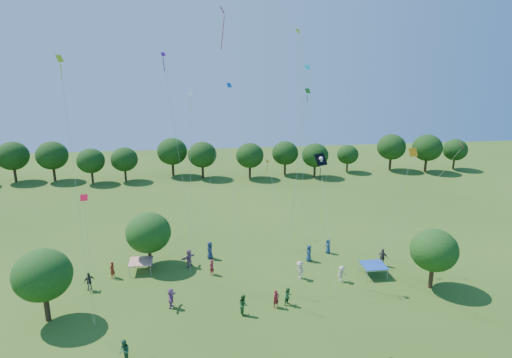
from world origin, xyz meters
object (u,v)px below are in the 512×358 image
Objects in this scene: tent_red_stripe at (141,261)px; red_high_kite at (225,61)px; near_tree_north at (148,233)px; tent_blue at (374,265)px; near_tree_east at (434,250)px; pirate_kite at (321,162)px; near_tree_west at (42,275)px.

red_high_kite reaches higher than tent_red_stripe.
tent_blue is (21.51, -4.98, -2.51)m from near_tree_north.
near_tree_east reaches higher than tent_blue.
pirate_kite is (-5.59, 0.02, 10.38)m from tent_blue.
red_high_kite is at bearing 0.70° from tent_red_stripe.
red_high_kite reaches higher than near_tree_north.
near_tree_west is 0.56× the size of pirate_kite.
tent_red_stripe is 0.09× the size of red_high_kite.
tent_red_stripe is at bearing -179.30° from red_high_kite.
red_high_kite is (-8.08, 3.90, 8.60)m from pirate_kite.
near_tree_north is at bearing 56.80° from tent_red_stripe.
pirate_kite reaches higher than near_tree_east.
near_tree_west reaches higher than tent_blue.
near_tree_north is 26.99m from near_tree_east.
tent_red_stripe is at bearing 167.20° from pirate_kite.
pirate_kite is (16.69, -3.79, 10.38)m from tent_red_stripe.
near_tree_west reaches higher than near_tree_north.
near_tree_west is at bearing -178.31° from near_tree_east.
near_tree_east is 5.84m from tent_blue.
pirate_kite is 0.46× the size of red_high_kite.
near_tree_west is 23.37m from red_high_kite.
near_tree_east reaches higher than tent_red_stripe.
near_tree_west reaches higher than near_tree_east.
near_tree_north is at bearing 162.85° from near_tree_east.
near_tree_west is 1.09× the size of near_tree_north.
red_high_kite is at bearing 154.26° from pirate_kite.
pirate_kite is at bearing 163.08° from near_tree_east.
near_tree_east is at bearing -16.92° from pirate_kite.
tent_red_stripe is (6.48, 7.77, -2.96)m from near_tree_west.
pirate_kite reaches higher than tent_blue.
near_tree_north is 2.87m from tent_red_stripe.
near_tree_west is at bearing -152.44° from red_high_kite.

